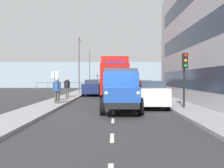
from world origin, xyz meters
TOP-DOWN VIEW (x-y plane):
  - ground_plane at (0.00, -10.10)m, footprint 80.00×80.00m
  - sidewalk_left at (-4.34, -10.10)m, footprint 2.07×39.10m
  - sidewalk_right at (4.34, -10.10)m, footprint 2.07×39.10m
  - road_centreline_markings at (0.00, -9.55)m, footprint 0.12×34.64m
  - sea_horizon at (0.00, -32.66)m, footprint 80.00×0.80m
  - seawall_railing at (-0.00, -29.06)m, footprint 28.08×0.08m
  - truck_vintage_blue at (-0.43, -0.99)m, footprint 2.17×5.64m
  - lorry_cargo_red at (-0.10, -10.46)m, footprint 2.58×8.20m
  - car_white_kerbside_near at (-2.36, -2.62)m, footprint 1.83×3.85m
  - car_grey_kerbside_1 at (-2.36, -8.17)m, footprint 1.93×4.41m
  - car_teal_kerbside_2 at (-2.36, -14.56)m, footprint 1.79×3.83m
  - car_maroon_kerbside_3 at (-2.36, -19.35)m, footprint 1.78×4.08m
  - car_navy_oppositeside_0 at (2.36, -13.02)m, footprint 1.83×4.59m
  - car_black_oppositeside_1 at (2.36, -19.36)m, footprint 1.92×4.46m
  - pedestrian_near_railing at (3.91, -3.71)m, footprint 0.53×0.34m
  - pedestrian_strolling at (4.35, -5.69)m, footprint 0.53×0.34m
  - pedestrian_couple_a at (4.18, -8.43)m, footprint 0.53×0.34m
  - traffic_light_near at (-4.19, -1.55)m, footprint 0.28×0.41m
  - lamp_post_promenade at (4.22, -15.71)m, footprint 0.32×1.14m
  - lamp_post_far at (4.16, -26.86)m, footprint 0.32×1.14m
  - street_sign at (4.39, -5.08)m, footprint 0.50×0.07m

SIDE VIEW (x-z plane):
  - ground_plane at x=0.00m, z-range 0.00..0.00m
  - road_centreline_markings at x=0.00m, z-range 0.00..0.01m
  - sidewalk_left at x=-4.34m, z-range 0.00..0.15m
  - sidewalk_right at x=4.34m, z-range 0.00..0.15m
  - car_teal_kerbside_2 at x=-2.36m, z-range 0.03..1.75m
  - car_white_kerbside_near at x=-2.36m, z-range 0.03..1.75m
  - car_maroon_kerbside_3 at x=-2.36m, z-range 0.03..1.75m
  - car_navy_oppositeside_0 at x=2.36m, z-range 0.04..1.76m
  - car_grey_kerbside_1 at x=-2.36m, z-range 0.04..1.76m
  - car_black_oppositeside_1 at x=2.36m, z-range 0.04..1.76m
  - seawall_railing at x=0.00m, z-range 0.32..1.52m
  - pedestrian_strolling at x=4.35m, z-range 0.30..1.99m
  - pedestrian_near_railing at x=3.91m, z-range 0.30..2.03m
  - truck_vintage_blue at x=-0.43m, z-range -0.04..2.39m
  - pedestrian_couple_a at x=4.18m, z-range 0.31..2.10m
  - street_sign at x=4.39m, z-range 0.56..2.81m
  - lorry_cargo_red at x=-0.10m, z-range 0.14..4.01m
  - traffic_light_near at x=-4.19m, z-range 0.87..4.07m
  - sea_horizon at x=0.00m, z-range 0.00..5.00m
  - lamp_post_far at x=4.16m, z-range 0.77..7.12m
  - lamp_post_promenade at x=4.22m, z-range 0.77..7.40m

